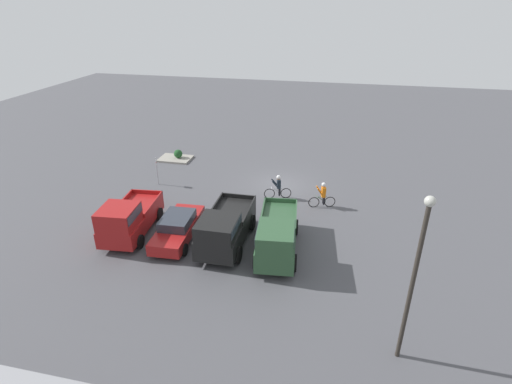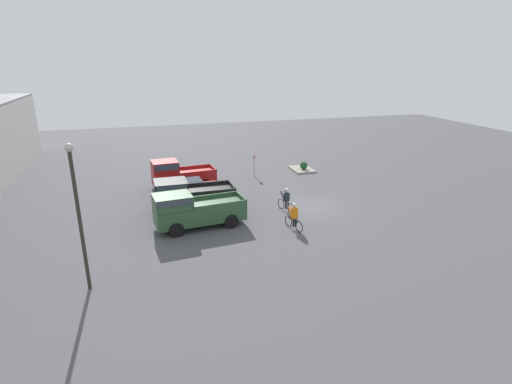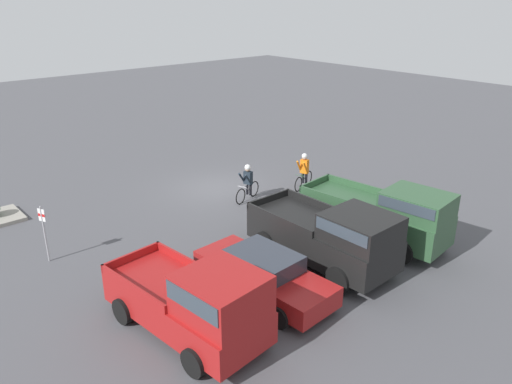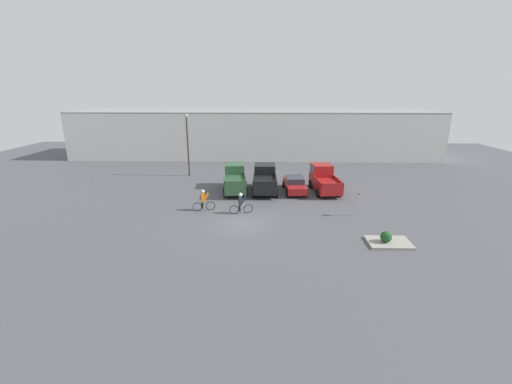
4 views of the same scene
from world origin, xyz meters
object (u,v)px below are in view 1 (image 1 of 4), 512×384
cyclist_1 (323,194)px  lamppost (415,270)px  cyclist_0 (278,186)px  shrub (178,154)px  pickup_truck_1 (225,228)px  fire_lane_sign (157,168)px  pickup_truck_0 (277,235)px  sedan_0 (178,227)px  pickup_truck_2 (128,218)px

cyclist_1 → lamppost: size_ratio=0.26×
cyclist_0 → shrub: cyclist_0 is taller
pickup_truck_1 → fire_lane_sign: (7.04, -6.71, 0.06)m
pickup_truck_0 → fire_lane_sign: pickup_truck_0 is taller
pickup_truck_1 → sedan_0: pickup_truck_1 is taller
pickup_truck_2 → cyclist_1: size_ratio=2.95×
pickup_truck_2 → pickup_truck_1: bearing=-178.1°
pickup_truck_0 → pickup_truck_1: bearing=-2.1°
sedan_0 → cyclist_1: bearing=-144.0°
cyclist_0 → sedan_0: bearing=53.2°
pickup_truck_0 → sedan_0: pickup_truck_0 is taller
pickup_truck_2 → shrub: 12.04m
pickup_truck_1 → lamppost: bearing=146.1°
cyclist_1 → fire_lane_sign: fire_lane_sign is taller
shrub → pickup_truck_2: bearing=99.4°
sedan_0 → shrub: size_ratio=6.83×
pickup_truck_1 → pickup_truck_0: bearing=177.9°
cyclist_1 → lamppost: lamppost is taller
sedan_0 → cyclist_0: cyclist_0 is taller
sedan_0 → cyclist_1: (-7.61, -5.54, 0.16)m
pickup_truck_2 → cyclist_1: pickup_truck_2 is taller
cyclist_1 → shrub: bearing=-25.5°
pickup_truck_1 → shrub: pickup_truck_1 is taller
pickup_truck_0 → cyclist_1: size_ratio=3.28×
pickup_truck_0 → cyclist_0: 6.60m
pickup_truck_2 → cyclist_1: (-10.36, -5.98, -0.30)m
sedan_0 → fire_lane_sign: (4.23, -6.46, 0.54)m
fire_lane_sign → shrub: fire_lane_sign is taller
pickup_truck_0 → pickup_truck_2: 8.40m
sedan_0 → shrub: (4.72, -11.42, -0.22)m
cyclist_1 → fire_lane_sign: 11.88m
pickup_truck_1 → cyclist_1: (-4.81, -5.79, -0.32)m
lamppost → shrub: 23.82m
sedan_0 → shrub: sedan_0 is taller
lamppost → cyclist_1: bearing=-72.4°
pickup_truck_0 → sedan_0: 5.68m
pickup_truck_1 → lamppost: lamppost is taller
cyclist_0 → fire_lane_sign: 8.86m
cyclist_0 → fire_lane_sign: size_ratio=0.86×
fire_lane_sign → lamppost: lamppost is taller
sedan_0 → fire_lane_sign: size_ratio=2.31×
pickup_truck_1 → cyclist_1: size_ratio=3.06×
cyclist_0 → fire_lane_sign: fire_lane_sign is taller
cyclist_1 → cyclist_0: bearing=-11.7°
sedan_0 → lamppost: size_ratio=0.71×
cyclist_0 → shrub: 10.72m
pickup_truck_1 → pickup_truck_2: bearing=1.9°
pickup_truck_1 → fire_lane_sign: 9.72m
pickup_truck_0 → fire_lane_sign: (9.88, -6.82, 0.07)m
shrub → pickup_truck_1: bearing=122.8°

